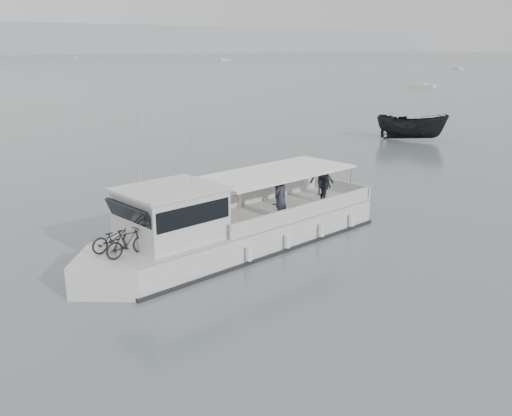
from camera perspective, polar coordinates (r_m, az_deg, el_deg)
ground at (r=26.05m, az=-3.52°, el=-2.80°), size 1400.00×1400.00×0.00m
tour_boat at (r=23.68m, az=-3.25°, el=-2.14°), size 14.96×4.98×6.22m
dark_motorboat at (r=54.23m, az=15.30°, el=7.84°), size 5.30×6.69×2.46m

